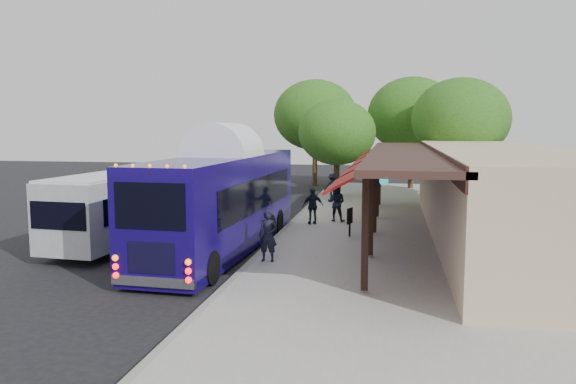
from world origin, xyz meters
The scene contains 15 objects.
ground centered at (0.00, 0.00, 0.00)m, with size 90.00×90.00×0.00m, color black.
sidewalk centered at (5.00, 4.00, 0.07)m, with size 10.00×40.00×0.15m, color #9E9B93.
curb centered at (0.05, 4.00, 0.07)m, with size 0.20×40.00×0.16m, color gray.
station_shelter centered at (8.38, 4.00, 1.85)m, with size 8.15×20.00×3.60m.
coach_bus centered at (-1.45, 0.77, 1.95)m, with size 2.86×11.43×3.63m.
city_bus centered at (-5.35, 2.39, 1.50)m, with size 2.96×10.26×2.72m.
ped_a centered at (0.60, -1.15, 0.98)m, with size 0.61×0.40×1.66m, color black.
ped_b centered at (2.00, 6.76, 1.00)m, with size 0.82×0.64×1.69m, color black.
ped_c centered at (1.06, 5.83, 0.95)m, with size 0.94×0.39×1.60m, color black.
ped_d centered at (1.07, 13.89, 0.92)m, with size 1.00×0.58×1.55m, color black.
sign_board centered at (2.85, 3.33, 0.91)m, with size 0.20×0.50×1.13m.
tree_left centered at (1.11, 15.99, 4.02)m, with size 4.71×4.71×6.03m.
tree_mid centered at (5.72, 21.27, 5.17)m, with size 6.05×6.05×7.75m.
tree_right centered at (8.31, 15.96, 4.82)m, with size 5.64×5.64×7.22m.
tree_far centered at (-1.19, 22.99, 5.20)m, with size 6.09×6.09×7.80m.
Camera 1 is at (4.40, -18.23, 4.47)m, focal length 35.00 mm.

